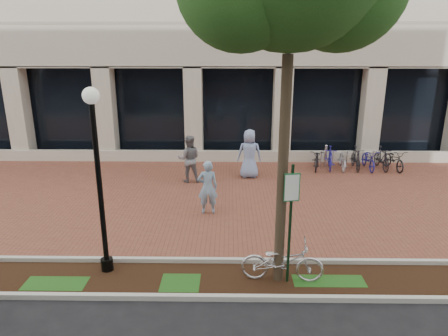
{
  "coord_description": "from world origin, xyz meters",
  "views": [
    {
      "loc": [
        -0.36,
        -13.14,
        5.06
      ],
      "look_at": [
        -0.54,
        -0.8,
        1.29
      ],
      "focal_mm": 32.0,
      "sensor_mm": 36.0,
      "label": 1
    }
  ],
  "objects_px": {
    "locked_bicycle": "(282,261)",
    "pedestrian_mid": "(189,159)",
    "pedestrian_right": "(249,154)",
    "lamppost": "(98,173)",
    "parking_sign": "(291,211)",
    "bollard": "(326,156)",
    "pedestrian_left": "(208,187)",
    "bike_rack_cluster": "(356,159)"
  },
  "relations": [
    {
      "from": "lamppost",
      "to": "locked_bicycle",
      "type": "bearing_deg",
      "value": -5.33
    },
    {
      "from": "pedestrian_mid",
      "to": "lamppost",
      "type": "bearing_deg",
      "value": 74.84
    },
    {
      "from": "lamppost",
      "to": "locked_bicycle",
      "type": "height_order",
      "value": "lamppost"
    },
    {
      "from": "pedestrian_left",
      "to": "bollard",
      "type": "height_order",
      "value": "pedestrian_left"
    },
    {
      "from": "lamppost",
      "to": "pedestrian_left",
      "type": "height_order",
      "value": "lamppost"
    },
    {
      "from": "lamppost",
      "to": "pedestrian_left",
      "type": "xyz_separation_m",
      "value": [
        2.19,
        3.42,
        -1.55
      ]
    },
    {
      "from": "pedestrian_right",
      "to": "lamppost",
      "type": "bearing_deg",
      "value": 62.07
    },
    {
      "from": "pedestrian_right",
      "to": "bollard",
      "type": "distance_m",
      "value": 3.73
    },
    {
      "from": "pedestrian_right",
      "to": "bollard",
      "type": "relative_size",
      "value": 1.94
    },
    {
      "from": "parking_sign",
      "to": "bike_rack_cluster",
      "type": "relative_size",
      "value": 0.67
    },
    {
      "from": "lamppost",
      "to": "pedestrian_right",
      "type": "bearing_deg",
      "value": 62.54
    },
    {
      "from": "parking_sign",
      "to": "bollard",
      "type": "height_order",
      "value": "parking_sign"
    },
    {
      "from": "lamppost",
      "to": "bollard",
      "type": "bearing_deg",
      "value": 50.43
    },
    {
      "from": "pedestrian_mid",
      "to": "bollard",
      "type": "distance_m",
      "value": 6.1
    },
    {
      "from": "parking_sign",
      "to": "pedestrian_right",
      "type": "bearing_deg",
      "value": 85.46
    },
    {
      "from": "pedestrian_mid",
      "to": "pedestrian_right",
      "type": "bearing_deg",
      "value": -170.29
    },
    {
      "from": "pedestrian_left",
      "to": "pedestrian_mid",
      "type": "height_order",
      "value": "pedestrian_mid"
    },
    {
      "from": "locked_bicycle",
      "to": "pedestrian_mid",
      "type": "height_order",
      "value": "pedestrian_mid"
    },
    {
      "from": "parking_sign",
      "to": "pedestrian_mid",
      "type": "distance_m",
      "value": 7.52
    },
    {
      "from": "locked_bicycle",
      "to": "bike_rack_cluster",
      "type": "xyz_separation_m",
      "value": [
        4.22,
        8.61,
        -0.03
      ]
    },
    {
      "from": "pedestrian_left",
      "to": "bike_rack_cluster",
      "type": "distance_m",
      "value": 7.77
    },
    {
      "from": "bike_rack_cluster",
      "to": "pedestrian_right",
      "type": "bearing_deg",
      "value": -157.8
    },
    {
      "from": "pedestrian_mid",
      "to": "pedestrian_right",
      "type": "xyz_separation_m",
      "value": [
        2.34,
        0.56,
        0.07
      ]
    },
    {
      "from": "locked_bicycle",
      "to": "pedestrian_right",
      "type": "bearing_deg",
      "value": 7.52
    },
    {
      "from": "parking_sign",
      "to": "locked_bicycle",
      "type": "height_order",
      "value": "parking_sign"
    },
    {
      "from": "pedestrian_left",
      "to": "pedestrian_right",
      "type": "xyz_separation_m",
      "value": [
        1.46,
        3.62,
        0.12
      ]
    },
    {
      "from": "parking_sign",
      "to": "pedestrian_left",
      "type": "height_order",
      "value": "parking_sign"
    },
    {
      "from": "lamppost",
      "to": "pedestrian_right",
      "type": "relative_size",
      "value": 2.17
    },
    {
      "from": "pedestrian_left",
      "to": "pedestrian_right",
      "type": "relative_size",
      "value": 0.88
    },
    {
      "from": "lamppost",
      "to": "bike_rack_cluster",
      "type": "distance_m",
      "value": 11.83
    },
    {
      "from": "pedestrian_right",
      "to": "pedestrian_left",
      "type": "bearing_deg",
      "value": 67.51
    },
    {
      "from": "lamppost",
      "to": "pedestrian_mid",
      "type": "bearing_deg",
      "value": 78.55
    },
    {
      "from": "bike_rack_cluster",
      "to": "lamppost",
      "type": "bearing_deg",
      "value": -127.51
    },
    {
      "from": "parking_sign",
      "to": "pedestrian_mid",
      "type": "height_order",
      "value": "parking_sign"
    },
    {
      "from": "parking_sign",
      "to": "pedestrian_left",
      "type": "distance_m",
      "value": 4.42
    },
    {
      "from": "locked_bicycle",
      "to": "bollard",
      "type": "distance_m",
      "value": 9.39
    },
    {
      "from": "bollard",
      "to": "pedestrian_right",
      "type": "bearing_deg",
      "value": -156.23
    },
    {
      "from": "pedestrian_right",
      "to": "bollard",
      "type": "height_order",
      "value": "pedestrian_right"
    },
    {
      "from": "pedestrian_left",
      "to": "pedestrian_right",
      "type": "distance_m",
      "value": 3.9
    },
    {
      "from": "locked_bicycle",
      "to": "pedestrian_mid",
      "type": "xyz_separation_m",
      "value": [
        -2.74,
        6.85,
        0.43
      ]
    },
    {
      "from": "pedestrian_left",
      "to": "pedestrian_right",
      "type": "height_order",
      "value": "pedestrian_right"
    },
    {
      "from": "bollard",
      "to": "bike_rack_cluster",
      "type": "distance_m",
      "value": 1.26
    }
  ]
}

